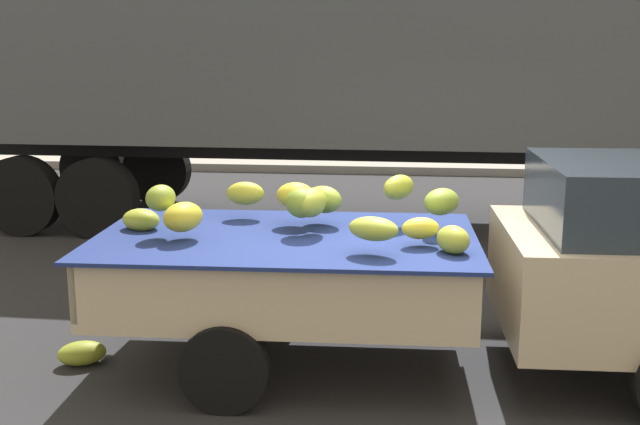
# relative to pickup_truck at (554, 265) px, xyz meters

# --- Properties ---
(ground) EXTENTS (220.00, 220.00, 0.00)m
(ground) POSITION_rel_pickup_truck_xyz_m (-1.20, -0.17, -0.89)
(ground) COLOR #28282B
(curb_strip) EXTENTS (80.00, 0.80, 0.16)m
(curb_strip) POSITION_rel_pickup_truck_xyz_m (-1.20, 9.91, -0.81)
(curb_strip) COLOR gray
(curb_strip) RESTS_ON ground
(pickup_truck) EXTENTS (5.29, 1.95, 1.70)m
(pickup_truck) POSITION_rel_pickup_truck_xyz_m (0.00, 0.00, 0.00)
(pickup_truck) COLOR #CCB793
(pickup_truck) RESTS_ON ground
(semi_trailer) EXTENTS (12.05, 2.81, 3.95)m
(semi_trailer) POSITION_rel_pickup_truck_xyz_m (-1.68, 5.06, 1.65)
(semi_trailer) COLOR #4C5156
(semi_trailer) RESTS_ON ground
(fallen_banana_bunch_near_tailgate) EXTENTS (0.45, 0.38, 0.19)m
(fallen_banana_bunch_near_tailgate) POSITION_rel_pickup_truck_xyz_m (-3.73, -0.22, -0.79)
(fallen_banana_bunch_near_tailgate) COLOR olive
(fallen_banana_bunch_near_tailgate) RESTS_ON ground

